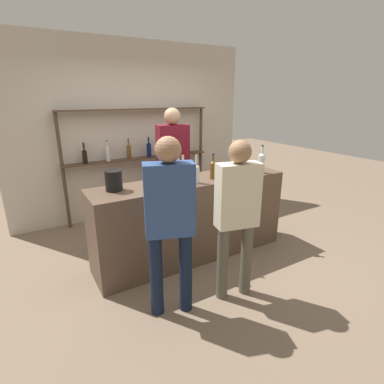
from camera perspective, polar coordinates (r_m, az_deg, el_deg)
name	(u,v)px	position (r m, az deg, el deg)	size (l,w,h in m)	color
ground_plane	(192,255)	(3.95, 0.00, -11.86)	(16.00, 16.00, 0.00)	#7A6651
bar_counter	(192,219)	(3.73, 0.00, -5.15)	(2.44, 0.57, 1.00)	brown
back_wall	(134,131)	(5.17, -10.95, 11.37)	(4.04, 0.12, 2.80)	beige
back_shelf	(139,145)	(5.03, -10.05, 8.73)	(2.45, 0.18, 1.76)	#4C3828
counter_bottle_0	(178,175)	(3.26, -2.64, 3.31)	(0.08, 0.08, 0.35)	silver
counter_bottle_1	(261,162)	(3.95, 13.10, 5.57)	(0.09, 0.09, 0.36)	silver
counter_bottle_2	(168,177)	(3.25, -4.60, 2.95)	(0.09, 0.09, 0.33)	#0F1956
counter_bottle_3	(213,169)	(3.59, 4.02, 4.40)	(0.07, 0.07, 0.31)	brown
counter_bottle_4	(183,173)	(3.38, -1.72, 3.58)	(0.07, 0.07, 0.33)	silver
counter_bottle_5	(196,173)	(3.40, 0.81, 3.72)	(0.08, 0.08, 0.32)	silver
ice_bucket	(114,181)	(3.24, -14.69, 2.13)	(0.19, 0.19, 0.22)	black
customer_center	(237,209)	(2.86, 8.59, -3.27)	(0.43, 0.26, 1.59)	#575347
customer_left	(170,216)	(2.59, -4.28, -4.49)	(0.46, 0.32, 1.66)	#121C33
server_behind_counter	(173,159)	(4.47, -3.62, 6.27)	(0.48, 0.24, 1.80)	black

